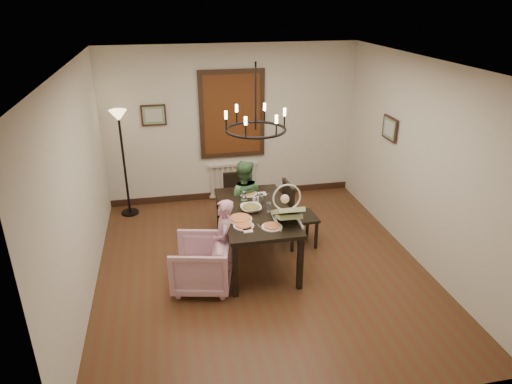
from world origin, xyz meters
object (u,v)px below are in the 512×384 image
object	(u,v)px
baby_bouncer	(287,209)
floor_lamp	(124,165)
chair_far	(238,202)
drinking_glass	(269,207)
seated_man	(243,207)
elderly_woman	(224,249)
dining_table	(256,215)
chair_right	(301,213)
armchair	(201,264)

from	to	relation	value
baby_bouncer	floor_lamp	size ratio (longest dim) A/B	0.30
chair_far	drinking_glass	bearing A→B (deg)	-77.59
floor_lamp	seated_man	bearing A→B (deg)	-34.61
elderly_woman	floor_lamp	distance (m)	2.75
elderly_woman	chair_far	bearing A→B (deg)	170.52
dining_table	elderly_woman	distance (m)	0.70
dining_table	seated_man	distance (m)	0.71
elderly_woman	dining_table	bearing A→B (deg)	136.24
chair_far	baby_bouncer	distance (m)	1.63
drinking_glass	floor_lamp	bearing A→B (deg)	135.08
seated_man	drinking_glass	distance (m)	0.87
seated_man	chair_far	bearing A→B (deg)	-75.91
baby_bouncer	drinking_glass	bearing A→B (deg)	117.11
elderly_woman	drinking_glass	bearing A→B (deg)	122.88
dining_table	chair_right	distance (m)	0.84
armchair	elderly_woman	distance (m)	0.36
dining_table	elderly_woman	world-z (taller)	elderly_woman
armchair	drinking_glass	world-z (taller)	drinking_glass
armchair	baby_bouncer	xyz separation A→B (m)	(1.15, 0.06, 0.64)
chair_far	elderly_woman	world-z (taller)	elderly_woman
seated_man	floor_lamp	size ratio (longest dim) A/B	0.59
drinking_glass	armchair	bearing A→B (deg)	-157.54
floor_lamp	chair_right	bearing A→B (deg)	-31.79
chair_right	elderly_woman	xyz separation A→B (m)	(-1.26, -0.73, -0.03)
armchair	baby_bouncer	distance (m)	1.32
chair_far	armchair	bearing A→B (deg)	-115.59
elderly_woman	drinking_glass	world-z (taller)	elderly_woman
seated_man	floor_lamp	xyz separation A→B (m)	(-1.81, 1.25, 0.37)
chair_right	drinking_glass	world-z (taller)	chair_right
dining_table	chair_far	distance (m)	1.08
chair_far	seated_man	world-z (taller)	seated_man
seated_man	floor_lamp	distance (m)	2.23
armchair	seated_man	xyz separation A→B (m)	(0.77, 1.18, 0.19)
drinking_glass	floor_lamp	xyz separation A→B (m)	(-2.03, 2.02, 0.03)
armchair	dining_table	bearing A→B (deg)	134.05
elderly_woman	seated_man	distance (m)	1.20
seated_man	baby_bouncer	distance (m)	1.27
chair_right	baby_bouncer	distance (m)	0.97
dining_table	chair_far	size ratio (longest dim) A/B	1.89
baby_bouncer	elderly_woman	bearing A→B (deg)	-179.62
chair_right	seated_man	distance (m)	0.89
floor_lamp	chair_far	bearing A→B (deg)	-26.56
baby_bouncer	drinking_glass	world-z (taller)	baby_bouncer
elderly_woman	baby_bouncer	bearing A→B (deg)	95.60
baby_bouncer	drinking_glass	xyz separation A→B (m)	(-0.17, 0.35, -0.11)
chair_right	drinking_glass	distance (m)	0.79
dining_table	baby_bouncer	xyz separation A→B (m)	(0.33, -0.43, 0.26)
dining_table	chair_right	xyz separation A→B (m)	(0.76, 0.31, -0.19)
chair_far	armchair	world-z (taller)	chair_far
seated_man	baby_bouncer	xyz separation A→B (m)	(0.39, -1.12, 0.45)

